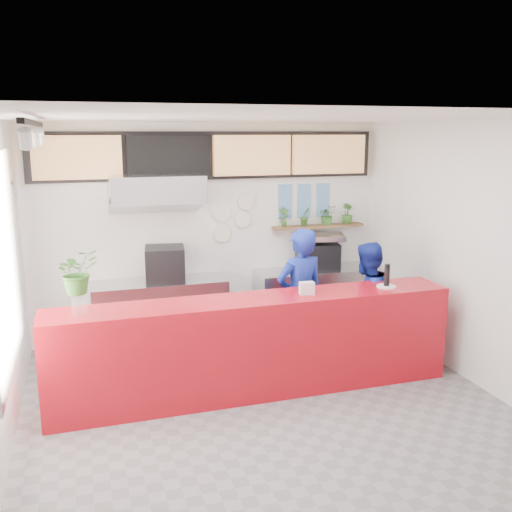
{
  "coord_description": "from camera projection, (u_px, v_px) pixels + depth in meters",
  "views": [
    {
      "loc": [
        -1.77,
        -5.28,
        2.87
      ],
      "look_at": [
        0.1,
        0.7,
        1.5
      ],
      "focal_mm": 40.0,
      "sensor_mm": 36.0,
      "label": 1
    }
  ],
  "objects": [
    {
      "name": "panini_oven",
      "position": [
        165.0,
        264.0,
        7.65
      ],
      "size": [
        0.58,
        0.58,
        0.46
      ],
      "primitive_type": "cube",
      "rotation": [
        0.0,
        0.0,
        -0.14
      ],
      "color": "black",
      "rests_on": "prep_bench"
    },
    {
      "name": "staff_center",
      "position": [
        300.0,
        299.0,
        6.94
      ],
      "size": [
        0.7,
        0.52,
        1.75
      ],
      "primitive_type": "imported",
      "rotation": [
        0.0,
        0.0,
        3.31
      ],
      "color": "navy",
      "rests_on": "ground"
    },
    {
      "name": "herb_c",
      "position": [
        327.0,
        215.0,
        8.44
      ],
      "size": [
        0.29,
        0.27,
        0.29
      ],
      "primitive_type": "imported",
      "rotation": [
        0.0,
        0.0,
        -0.16
      ],
      "color": "#2F6122",
      "rests_on": "herb_shelf"
    },
    {
      "name": "menu_board_mid_right",
      "position": [
        252.0,
        155.0,
        7.89
      ],
      "size": [
        1.1,
        0.1,
        0.55
      ],
      "primitive_type": "cube",
      "color": "tan",
      "rests_on": "wall_back"
    },
    {
      "name": "photo_frame_b",
      "position": [
        304.0,
        192.0,
        8.35
      ],
      "size": [
        0.2,
        0.02,
        0.25
      ],
      "primitive_type": "cube",
      "color": "#598CBF",
      "rests_on": "wall_back"
    },
    {
      "name": "menu_board_mid_left",
      "position": [
        169.0,
        156.0,
        7.56
      ],
      "size": [
        1.1,
        0.1,
        0.55
      ],
      "primitive_type": "cube",
      "color": "black",
      "rests_on": "wall_back"
    },
    {
      "name": "service_counter",
      "position": [
        255.0,
        346.0,
        6.31
      ],
      "size": [
        4.5,
        0.6,
        1.1
      ],
      "primitive_type": "cube",
      "color": "#AA0C17",
      "rests_on": "ground"
    },
    {
      "name": "basil_vase",
      "position": [
        77.0,
        272.0,
        5.53
      ],
      "size": [
        0.5,
        0.48,
        0.44
      ],
      "primitive_type": "imported",
      "rotation": [
        0.0,
        0.0,
        0.43
      ],
      "color": "#2F6122",
      "rests_on": "glass_vase"
    },
    {
      "name": "floor",
      "position": [
        267.0,
        408.0,
        6.05
      ],
      "size": [
        5.0,
        5.0,
        0.0
      ],
      "primitive_type": "plane",
      "color": "slate",
      "rests_on": "ground"
    },
    {
      "name": "napkin_holder",
      "position": [
        307.0,
        288.0,
        6.32
      ],
      "size": [
        0.17,
        0.11,
        0.14
      ],
      "primitive_type": "cube",
      "rotation": [
        0.0,
        0.0,
        -0.1
      ],
      "color": "silver",
      "rests_on": "service_counter"
    },
    {
      "name": "soffit",
      "position": [
        211.0,
        156.0,
        7.8
      ],
      "size": [
        4.8,
        0.04,
        0.65
      ],
      "primitive_type": "cube",
      "color": "black",
      "rests_on": "wall_back"
    },
    {
      "name": "espresso_tray",
      "position": [
        318.0,
        237.0,
        8.25
      ],
      "size": [
        0.86,
        0.71,
        0.07
      ],
      "primitive_type": "cube",
      "rotation": [
        0.0,
        0.0,
        -0.29
      ],
      "color": "#AAADB1",
      "rests_on": "espresso_machine"
    },
    {
      "name": "espresso_machine",
      "position": [
        318.0,
        256.0,
        8.31
      ],
      "size": [
        0.68,
        0.55,
        0.39
      ],
      "primitive_type": "cube",
      "rotation": [
        0.0,
        0.0,
        -0.23
      ],
      "color": "black",
      "rests_on": "right_bench"
    },
    {
      "name": "ceiling",
      "position": [
        268.0,
        118.0,
        5.41
      ],
      "size": [
        5.0,
        5.0,
        0.0
      ],
      "primitive_type": "plane",
      "rotation": [
        3.14,
        0.0,
        0.0
      ],
      "color": "silver"
    },
    {
      "name": "photo_frame_e",
      "position": [
        304.0,
        209.0,
        8.4
      ],
      "size": [
        0.2,
        0.02,
        0.25
      ],
      "primitive_type": "cube",
      "color": "#598CBF",
      "rests_on": "wall_back"
    },
    {
      "name": "hood_lip",
      "position": [
        157.0,
        204.0,
        7.41
      ],
      "size": [
        1.2,
        0.69,
        0.31
      ],
      "primitive_type": "cube",
      "rotation": [
        -0.35,
        0.0,
        0.0
      ],
      "color": "#B2B5BA",
      "rests_on": "ceiling"
    },
    {
      "name": "photo_frame_c",
      "position": [
        323.0,
        192.0,
        8.44
      ],
      "size": [
        0.2,
        0.02,
        0.25
      ],
      "primitive_type": "cube",
      "color": "#598CBF",
      "rests_on": "wall_back"
    },
    {
      "name": "herb_b",
      "position": [
        305.0,
        216.0,
        8.34
      ],
      "size": [
        0.19,
        0.17,
        0.28
      ],
      "primitive_type": "imported",
      "rotation": [
        0.0,
        0.0,
        0.36
      ],
      "color": "#2F6122",
      "rests_on": "herb_shelf"
    },
    {
      "name": "menu_board_far_left",
      "position": [
        77.0,
        158.0,
        7.22
      ],
      "size": [
        1.1,
        0.1,
        0.55
      ],
      "primitive_type": "cube",
      "color": "tan",
      "rests_on": "wall_back"
    },
    {
      "name": "cream_band",
      "position": [
        210.0,
        152.0,
        7.82
      ],
      "size": [
        5.0,
        0.02,
        0.8
      ],
      "primitive_type": "cube",
      "color": "beige",
      "rests_on": "wall_back"
    },
    {
      "name": "wall_back",
      "position": [
        211.0,
        231.0,
        8.06
      ],
      "size": [
        5.0,
        0.0,
        5.0
      ],
      "primitive_type": "plane",
      "rotation": [
        1.57,
        0.0,
        0.0
      ],
      "color": "white",
      "rests_on": "ground"
    },
    {
      "name": "herb_a",
      "position": [
        284.0,
        217.0,
        8.24
      ],
      "size": [
        0.16,
        0.12,
        0.28
      ],
      "primitive_type": "imported",
      "rotation": [
        0.0,
        0.0,
        -0.11
      ],
      "color": "#2F6122",
      "rests_on": "herb_shelf"
    },
    {
      "name": "herb_shelf",
      "position": [
        318.0,
        226.0,
        8.44
      ],
      "size": [
        1.4,
        0.18,
        0.04
      ],
      "primitive_type": "cube",
      "color": "brown",
      "rests_on": "wall_back"
    },
    {
      "name": "dec_plate_d",
      "position": [
        246.0,
        201.0,
        8.1
      ],
      "size": [
        0.24,
        0.03,
        0.24
      ],
      "primitive_type": "cylinder",
      "rotation": [
        1.57,
        0.0,
        0.0
      ],
      "color": "silver",
      "rests_on": "wall_back"
    },
    {
      "name": "track_rail",
      "position": [
        33.0,
        123.0,
        4.81
      ],
      "size": [
        0.05,
        2.4,
        0.04
      ],
      "primitive_type": "cube",
      "color": "black",
      "rests_on": "ceiling"
    },
    {
      "name": "wall_right",
      "position": [
        476.0,
        255.0,
        6.46
      ],
      "size": [
        0.0,
        5.0,
        5.0
      ],
      "primitive_type": "plane",
      "rotation": [
        1.57,
        0.0,
        -1.57
      ],
      "color": "white",
      "rests_on": "ground"
    },
    {
      "name": "dec_plate_a",
      "position": [
        222.0,
        213.0,
        8.03
      ],
      "size": [
        0.24,
        0.03,
        0.24
      ],
      "primitive_type": "cylinder",
      "rotation": [
        1.57,
        0.0,
        0.0
      ],
      "color": "silver",
      "rests_on": "wall_back"
    },
    {
      "name": "staff_right",
      "position": [
        366.0,
        303.0,
        7.16
      ],
      "size": [
        0.93,
        0.86,
        1.54
      ],
      "primitive_type": "imported",
      "rotation": [
        0.0,
        0.0,
        3.61
      ],
      "color": "navy",
      "rests_on": "ground"
    },
    {
      "name": "dec_plate_b",
      "position": [
        242.0,
        219.0,
        8.13
      ],
      "size": [
        0.24,
        0.03,
        0.24
      ],
      "primitive_type": "cylinder",
      "rotation": [
        1.57,
        0.0,
        0.0
      ],
      "color": "silver",
      "rests_on": "wall_back"
    },
    {
      "name": "herb_d",
      "position": [
        347.0,
        214.0,
        8.54
      ],
      "size": [
        0.19,
        0.17,
        0.3
      ],
      "primitive_type": "imported",
      "rotation": [
        0.0,
        0.0,
        0.12
      ],
      "color": "#2F6122",
      "rests_on": "herb_shelf"
    },
    {
      "name": "photo_frame_d",
      "position": [
        285.0,
        210.0,
        8.31
      ],
      "size": [
        0.2,
        0.02,
        0.25
      ],
      "primitive_type": "cube",
      "color": "#598CBF",
      "rests_on": "wall_back"
    },
    {
      "name": "window_frame",
      "position": [
        5.0,
        261.0,
        5.25
      ],
      "size": [
        0.03,
        2.3,
        2.0
      ],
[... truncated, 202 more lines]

